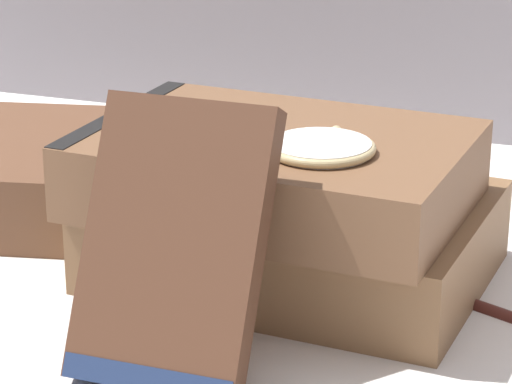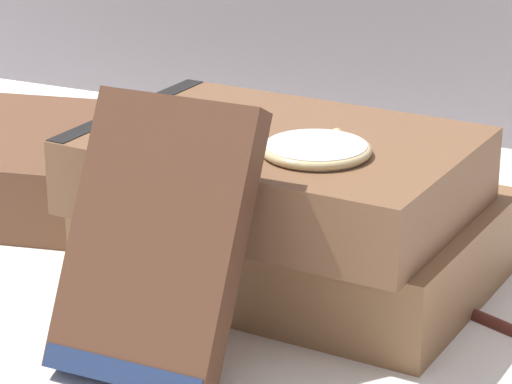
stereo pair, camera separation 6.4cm
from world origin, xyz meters
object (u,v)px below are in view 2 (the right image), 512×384
Objects in this scene: book_flat_top at (269,169)px; book_leaning_front at (154,252)px; book_flat_bottom at (291,236)px; reading_glasses at (273,169)px; pocket_watch at (316,149)px.

book_flat_top is 1.63× the size of book_leaning_front.
book_flat_bottom is 0.05m from book_flat_top.
book_flat_bottom is at bearing -61.82° from reading_glasses.
book_leaning_front is at bearing -117.69° from pocket_watch.
book_leaning_front reaches higher than book_flat_top.
book_leaning_front is (-0.01, -0.11, -0.01)m from book_flat_top.
pocket_watch is at bearing -27.75° from book_flat_top.
reading_glasses is at bearing 122.09° from book_flat_bottom.
reading_glasses is at bearing 103.47° from book_leaning_front.
book_leaning_front reaches higher than book_flat_bottom.
book_flat_bottom is 2.35× the size of reading_glasses.
book_leaning_front is (-0.02, -0.13, 0.04)m from book_flat_bottom.
book_flat_bottom is 0.18m from reading_glasses.
book_flat_top reaches higher than book_flat_bottom.
book_leaning_front is 1.38× the size of reading_glasses.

